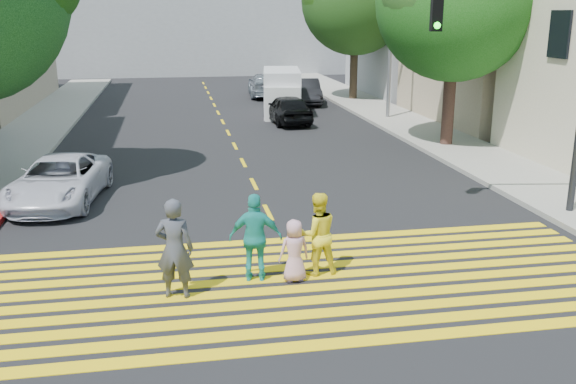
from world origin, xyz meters
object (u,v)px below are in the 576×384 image
object	(u,v)px
pedestrian_extra	(256,238)
silver_car	(265,85)
traffic_signal	(543,65)
dark_car_near	(287,109)
pedestrian_man	(175,249)
pedestrian_child	(294,251)
white_sedan	(59,180)
white_van	(282,94)
dark_car_parked	(306,92)
pedestrian_woman	(317,234)

from	to	relation	value
pedestrian_extra	silver_car	size ratio (longest dim) A/B	0.35
silver_car	traffic_signal	distance (m)	26.15
dark_car_near	silver_car	bearing A→B (deg)	-97.49
pedestrian_man	pedestrian_extra	size ratio (longest dim) A/B	1.08
pedestrian_child	pedestrian_extra	xyz separation A→B (m)	(-0.75, 0.17, 0.26)
white_sedan	silver_car	size ratio (longest dim) A/B	0.92
pedestrian_child	dark_car_near	bearing A→B (deg)	-108.42
pedestrian_child	dark_car_near	xyz separation A→B (m)	(3.20, 18.54, 0.06)
pedestrian_man	white_van	distance (m)	22.48
dark_car_near	dark_car_parked	bearing A→B (deg)	-114.36
dark_car_parked	silver_car	bearing A→B (deg)	123.20
white_sedan	traffic_signal	xyz separation A→B (m)	(12.30, -3.50, 3.28)
pedestrian_child	silver_car	bearing A→B (deg)	-105.78
white_sedan	dark_car_parked	bearing A→B (deg)	66.71
pedestrian_man	dark_car_parked	size ratio (longest dim) A/B	0.45
dark_car_parked	white_van	xyz separation A→B (m)	(-2.09, -3.78, 0.38)
pedestrian_woman	dark_car_near	size ratio (longest dim) A/B	0.42
pedestrian_extra	dark_car_near	distance (m)	18.79
pedestrian_man	white_sedan	bearing A→B (deg)	-53.28
pedestrian_woman	dark_car_near	distance (m)	18.46
pedestrian_man	pedestrian_extra	distance (m)	1.67
pedestrian_child	dark_car_near	distance (m)	18.81
dark_car_near	pedestrian_woman	bearing A→B (deg)	76.48
white_sedan	white_van	bearing A→B (deg)	66.32
traffic_signal	pedestrian_child	bearing A→B (deg)	-146.96
dark_car_near	silver_car	xyz separation A→B (m)	(0.41, 10.27, 0.03)
white_van	dark_car_near	bearing A→B (deg)	-85.64
silver_car	dark_car_parked	world-z (taller)	silver_car
pedestrian_woman	traffic_signal	distance (m)	7.55
white_van	silver_car	bearing A→B (deg)	96.90
white_sedan	dark_car_near	size ratio (longest dim) A/B	1.13
pedestrian_child	silver_car	size ratio (longest dim) A/B	0.25
white_sedan	silver_car	xyz separation A→B (m)	(9.08, 22.26, 0.09)
dark_car_near	silver_car	world-z (taller)	silver_car
pedestrian_woman	pedestrian_child	size ratio (longest dim) A/B	1.36
pedestrian_woman	dark_car_parked	world-z (taller)	pedestrian_woman
silver_car	white_van	world-z (taller)	white_van
pedestrian_child	white_van	xyz separation A→B (m)	(3.41, 21.37, 0.46)
pedestrian_child	white_sedan	distance (m)	8.53
pedestrian_woman	dark_car_parked	xyz separation A→B (m)	(4.98, 24.88, -0.15)
pedestrian_woman	pedestrian_child	xyz separation A→B (m)	(-0.53, -0.27, -0.23)
pedestrian_extra	silver_car	xyz separation A→B (m)	(4.36, 28.64, -0.16)
pedestrian_child	dark_car_parked	size ratio (longest dim) A/B	0.29
white_van	traffic_signal	bearing A→B (deg)	-70.87
pedestrian_extra	dark_car_near	size ratio (longest dim) A/B	0.44
pedestrian_man	white_van	size ratio (longest dim) A/B	0.38
silver_car	white_van	bearing A→B (deg)	93.12
pedestrian_child	traffic_signal	size ratio (longest dim) A/B	0.21
pedestrian_extra	silver_car	bearing A→B (deg)	-88.60
dark_car_parked	pedestrian_child	bearing A→B (deg)	-96.38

